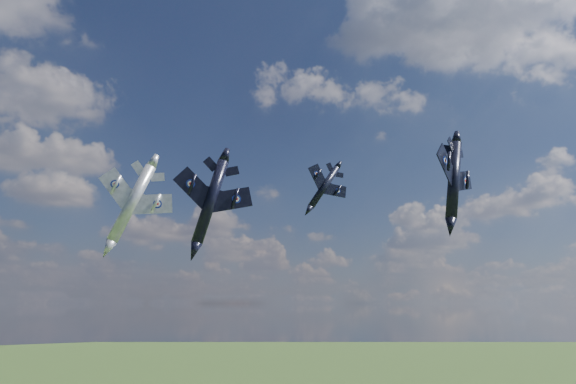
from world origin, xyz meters
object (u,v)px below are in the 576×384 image
jet_right_navy (454,180)px  jet_high_navy (324,187)px  jet_lead_navy (210,201)px  jet_left_silver (132,203)px

jet_right_navy → jet_high_navy: size_ratio=1.32×
jet_lead_navy → jet_left_silver: bearing=136.3°
jet_lead_navy → jet_high_navy: jet_high_navy is taller
jet_left_silver → jet_lead_navy: bearing=-41.5°
jet_high_navy → jet_left_silver: 37.34m
jet_right_navy → jet_high_navy: (-3.78, 25.88, 3.08)m
jet_lead_navy → jet_right_navy: jet_right_navy is taller
jet_lead_navy → jet_right_navy: (34.05, -8.04, 5.21)m
jet_lead_navy → jet_high_navy: bearing=50.5°
jet_right_navy → jet_lead_navy: bearing=150.3°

